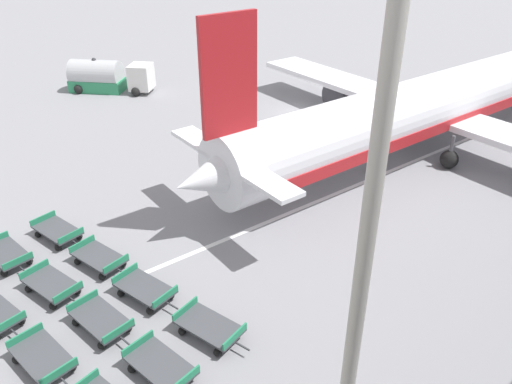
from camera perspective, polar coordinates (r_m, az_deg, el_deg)
ground_plane at (r=45.68m, az=4.94°, el=9.15°), size 500.00×500.00×0.00m
airplane at (r=40.90m, az=21.23°, el=9.71°), size 37.44×47.21×11.67m
fuel_tanker_primary at (r=52.79m, az=-16.82°, el=12.45°), size 7.99×6.90×3.31m
baggage_dolly_row_near_col_c at (r=22.23m, az=-23.19°, el=-17.03°), size 3.56×1.76×0.92m
baggage_dolly_row_mid_a_col_a at (r=28.62m, az=-26.60°, el=-6.39°), size 3.56×1.76×0.92m
baggage_dolly_row_mid_a_col_b at (r=25.61m, az=-22.30°, el=-9.80°), size 3.60×1.92×0.92m
baggage_dolly_row_mid_a_col_c at (r=23.02m, az=-17.30°, el=-13.80°), size 3.57×1.78×0.92m
baggage_dolly_row_mid_a_col_d at (r=20.65m, az=-10.83°, el=-18.98°), size 3.57×1.80×0.92m
baggage_dolly_row_mid_b_col_a at (r=29.46m, az=-21.73°, el=-4.16°), size 3.59×1.87×0.92m
baggage_dolly_row_mid_b_col_b at (r=26.60m, az=-17.45°, el=-7.20°), size 3.60×1.91×0.92m
baggage_dolly_row_mid_b_col_c at (r=24.08m, az=-12.54°, el=-10.79°), size 3.60×1.93×0.92m
baggage_dolly_row_mid_b_col_d at (r=21.83m, az=-5.33°, el=-15.12°), size 3.60×1.96×0.92m
apron_light_mast at (r=11.19m, az=14.72°, el=11.28°), size 2.00×0.70×20.40m
stand_guidance_stripe at (r=34.01m, az=12.23°, el=1.13°), size 4.84×33.67×0.01m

